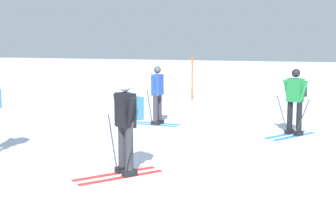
% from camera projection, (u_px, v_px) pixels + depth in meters
% --- Properties ---
extents(ground_plane, '(120.00, 120.00, 0.00)m').
position_uv_depth(ground_plane, '(159.00, 196.00, 6.81)').
color(ground_plane, silver).
extents(far_snow_ridge, '(80.00, 7.16, 1.20)m').
position_uv_depth(far_snow_ridge, '(314.00, 75.00, 26.14)').
color(far_snow_ridge, silver).
rests_on(far_snow_ridge, ground).
extents(skier_green, '(1.07, 1.59, 1.71)m').
position_uv_depth(skier_green, '(296.00, 98.00, 11.34)').
color(skier_green, '#237AC6').
rests_on(skier_green, ground).
extents(skier_black, '(1.19, 1.54, 1.71)m').
position_uv_depth(skier_black, '(126.00, 122.00, 7.82)').
color(skier_black, red).
rests_on(skier_black, ground).
extents(skier_blue, '(1.61, 1.00, 1.71)m').
position_uv_depth(skier_blue, '(157.00, 93.00, 12.88)').
color(skier_blue, '#237AC6').
rests_on(skier_blue, ground).
extents(trail_marker_pole, '(0.07, 0.07, 1.84)m').
position_uv_depth(trail_marker_pole, '(192.00, 79.00, 18.64)').
color(trail_marker_pole, '#C65614').
rests_on(trail_marker_pole, ground).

